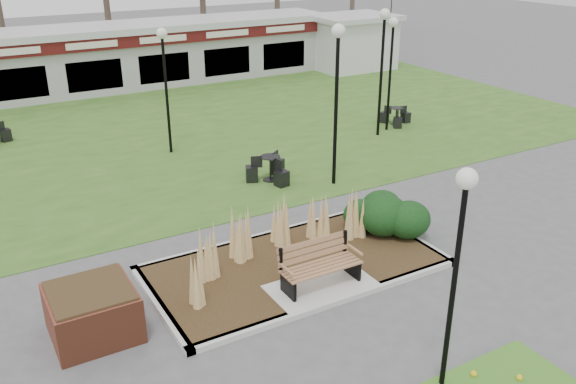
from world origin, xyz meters
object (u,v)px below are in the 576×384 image
service_hut (352,41)px  lamp_post_mid_left (164,64)px  bistro_set_c (396,119)px  bistro_set_d (270,172)px  patio_umbrella (390,32)px  food_pavilion (86,59)px  lamp_post_near_right (337,70)px  lamp_post_mid_right (392,49)px  brick_planter (93,312)px  lamp_post_far_right (383,45)px  lamp_post_near_left (460,235)px  park_bench (319,264)px

service_hut → lamp_post_mid_left: bearing=-148.4°
bistro_set_c → bistro_set_d: bistro_set_d is taller
service_hut → patio_umbrella: (2.50, 0.00, 0.30)m
food_pavilion → lamp_post_near_right: bearing=-77.1°
lamp_post_mid_right → brick_planter: bearing=-150.0°
lamp_post_far_right → bistro_set_d: 6.53m
bistro_set_c → lamp_post_far_right: bearing=-152.9°
service_hut → lamp_post_near_left: (-13.38, -21.27, 1.33)m
park_bench → lamp_post_mid_left: 9.91m
bistro_set_c → patio_umbrella: 11.87m
lamp_post_mid_right → service_hut: bearing=61.3°
park_bench → lamp_post_near_right: (3.48, 4.59, 2.76)m
brick_planter → lamp_post_near_left: 6.63m
lamp_post_mid_left → lamp_post_near_right: bearing=-57.7°
lamp_post_near_right → lamp_post_mid_left: size_ratio=1.12×
lamp_post_far_right → bistro_set_c: (1.43, 0.73, -3.02)m
bistro_set_d → lamp_post_far_right: bearing=19.2°
service_hut → bistro_set_d: (-11.52, -12.02, -1.18)m
lamp_post_mid_left → lamp_post_mid_right: size_ratio=1.00×
brick_planter → bistro_set_d: brick_planter is taller
lamp_post_near_right → patio_umbrella: size_ratio=1.66×
park_bench → service_hut: (13.50, 17.75, 0.86)m
lamp_post_mid_right → bistro_set_d: (-6.18, -2.26, -2.71)m
food_pavilion → lamp_post_far_right: 14.31m
lamp_post_near_left → bistro_set_c: bearing=53.6°
service_hut → lamp_post_mid_left: (-13.20, -8.14, 1.54)m
lamp_post_near_left → lamp_post_mid_left: bearing=89.2°
bistro_set_c → food_pavilion: bearing=128.1°
service_hut → bistro_set_d: bearing=-133.8°
service_hut → lamp_post_near_right: lamp_post_near_right is taller
brick_planter → lamp_post_near_left: (4.52, -4.27, 2.31)m
bistro_set_c → bistro_set_d: (-6.91, -2.64, 0.03)m
bistro_set_d → patio_umbrella: 18.53m
food_pavilion → service_hut: size_ratio=5.59×
brick_planter → food_pavilion: size_ratio=0.06×
park_bench → service_hut: size_ratio=0.39×
food_pavilion → lamp_post_mid_left: 10.22m
service_hut → food_pavilion: bearing=171.7°
lamp_post_mid_left → lamp_post_far_right: lamp_post_far_right is taller
service_hut → bistro_set_d: 16.69m
lamp_post_near_left → lamp_post_far_right: size_ratio=0.86×
lamp_post_far_right → bistro_set_d: lamp_post_far_right is taller
lamp_post_mid_left → patio_umbrella: size_ratio=1.48×
brick_planter → service_hut: 24.71m
bistro_set_c → patio_umbrella: size_ratio=0.44×
food_pavilion → service_hut: 13.64m
food_pavilion → lamp_post_mid_left: bearing=-88.3°
lamp_post_mid_left → patio_umbrella: (15.70, 8.14, -1.24)m
lamp_post_far_right → bistro_set_c: bearing=27.1°
lamp_post_far_right → patio_umbrella: (8.54, 10.11, -1.50)m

